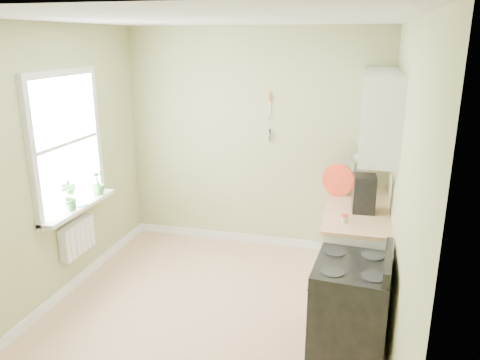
% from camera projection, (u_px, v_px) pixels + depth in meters
% --- Properties ---
extents(floor, '(3.20, 3.60, 0.02)m').
position_uv_depth(floor, '(211.00, 319.00, 4.46)').
color(floor, tan).
rests_on(floor, ground).
extents(ceiling, '(3.20, 3.60, 0.02)m').
position_uv_depth(ceiling, '(204.00, 17.00, 3.67)').
color(ceiling, white).
rests_on(ceiling, wall_back).
extents(wall_back, '(3.20, 0.02, 2.70)m').
position_uv_depth(wall_back, '(254.00, 140.00, 5.74)').
color(wall_back, '#B2B67C').
rests_on(wall_back, floor).
extents(wall_left, '(0.02, 3.60, 2.70)m').
position_uv_depth(wall_left, '(47.00, 170.00, 4.45)').
color(wall_left, '#B2B67C').
rests_on(wall_left, floor).
extents(wall_right, '(0.02, 3.60, 2.70)m').
position_uv_depth(wall_right, '(402.00, 198.00, 3.68)').
color(wall_right, '#B2B67C').
rests_on(wall_right, floor).
extents(base_cabinets, '(0.60, 1.60, 0.87)m').
position_uv_depth(base_cabinets, '(356.00, 247.00, 4.95)').
color(base_cabinets, white).
rests_on(base_cabinets, floor).
extents(countertop, '(0.64, 1.60, 0.04)m').
position_uv_depth(countertop, '(358.00, 207.00, 4.82)').
color(countertop, '#EABD8F').
rests_on(countertop, base_cabinets).
extents(upper_cabinets, '(0.35, 1.40, 0.80)m').
position_uv_depth(upper_cabinets, '(379.00, 113.00, 4.60)').
color(upper_cabinets, white).
rests_on(upper_cabinets, wall_right).
extents(window, '(0.06, 1.14, 1.44)m').
position_uv_depth(window, '(66.00, 143.00, 4.66)').
color(window, white).
rests_on(window, wall_left).
extents(window_sill, '(0.18, 1.14, 0.04)m').
position_uv_depth(window_sill, '(79.00, 207.00, 4.84)').
color(window_sill, white).
rests_on(window_sill, wall_left).
extents(radiator, '(0.12, 0.50, 0.35)m').
position_uv_depth(radiator, '(77.00, 238.00, 4.90)').
color(radiator, white).
rests_on(radiator, wall_left).
extents(wall_utensils, '(0.02, 0.14, 0.58)m').
position_uv_depth(wall_utensils, '(270.00, 124.00, 5.60)').
color(wall_utensils, '#EABD8F').
rests_on(wall_utensils, wall_back).
extents(stove, '(0.65, 0.73, 0.96)m').
position_uv_depth(stove, '(350.00, 310.00, 3.82)').
color(stove, black).
rests_on(stove, floor).
extents(stand_mixer, '(0.27, 0.36, 0.40)m').
position_uv_depth(stand_mixer, '(357.00, 176.00, 5.22)').
color(stand_mixer, '#B2B2B7').
rests_on(stand_mixer, countertop).
extents(kettle, '(0.19, 0.11, 0.19)m').
position_uv_depth(kettle, '(341.00, 175.00, 5.50)').
color(kettle, silver).
rests_on(kettle, countertop).
extents(coffee_maker, '(0.22, 0.24, 0.37)m').
position_uv_depth(coffee_maker, '(364.00, 194.00, 4.58)').
color(coffee_maker, black).
rests_on(coffee_maker, countertop).
extents(red_tray, '(0.36, 0.16, 0.35)m').
position_uv_depth(red_tray, '(338.00, 180.00, 5.05)').
color(red_tray, red).
rests_on(red_tray, countertop).
extents(jar, '(0.07, 0.07, 0.08)m').
position_uv_depth(jar, '(345.00, 219.00, 4.34)').
color(jar, '#BBB199').
rests_on(jar, countertop).
extents(plant_a, '(0.20, 0.17, 0.32)m').
position_uv_depth(plant_a, '(68.00, 196.00, 4.62)').
color(plant_a, '#327233').
rests_on(plant_a, window_sill).
extents(plant_b, '(0.18, 0.19, 0.27)m').
position_uv_depth(plant_b, '(70.00, 197.00, 4.66)').
color(plant_b, '#327233').
rests_on(plant_b, window_sill).
extents(plant_c, '(0.21, 0.21, 0.27)m').
position_uv_depth(plant_c, '(97.00, 183.00, 5.13)').
color(plant_c, '#327233').
rests_on(plant_c, window_sill).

